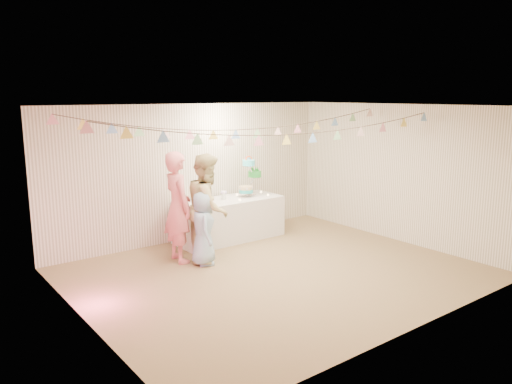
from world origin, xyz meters
TOP-DOWN VIEW (x-y plane):
  - floor at (0.00, 0.00)m, footprint 6.00×6.00m
  - ceiling at (0.00, 0.00)m, footprint 6.00×6.00m
  - back_wall at (0.00, 2.50)m, footprint 6.00×6.00m
  - front_wall at (0.00, -2.50)m, footprint 6.00×6.00m
  - left_wall at (-3.00, 0.00)m, footprint 5.00×5.00m
  - right_wall at (3.00, 0.00)m, footprint 5.00×5.00m
  - table at (0.46, 2.00)m, footprint 2.11×0.84m
  - cake_stand at (1.01, 2.05)m, footprint 0.66×0.39m
  - cake_bottom at (0.86, 1.99)m, footprint 0.31×0.31m
  - cake_middle at (1.19, 2.14)m, footprint 0.27×0.27m
  - cake_top_tier at (0.95, 2.02)m, footprint 0.25×0.25m
  - platter at (-0.02, 1.95)m, footprint 0.31×0.31m
  - posy at (0.37, 2.05)m, footprint 0.15×0.15m
  - person_adult_a at (-0.94, 1.45)m, footprint 0.50×0.71m
  - person_adult_b at (-0.51, 1.21)m, footprint 1.09×1.12m
  - person_child at (-0.70, 1.05)m, footprint 0.60×0.71m
  - bunting_back at (0.00, 1.10)m, footprint 5.60×1.10m
  - bunting_front at (0.00, -0.20)m, footprint 5.60×0.90m
  - tealight_0 at (-0.34, 1.85)m, footprint 0.04×0.04m
  - tealight_1 at (0.11, 2.18)m, footprint 0.04×0.04m
  - tealight_2 at (0.56, 1.78)m, footprint 0.04×0.04m
  - tealight_3 at (0.81, 2.22)m, footprint 0.04×0.04m
  - tealight_4 at (1.28, 1.82)m, footprint 0.04×0.04m
  - tealight_5 at (1.36, 2.15)m, footprint 0.04×0.04m

SIDE VIEW (x-z plane):
  - floor at x=0.00m, z-range 0.00..0.00m
  - table at x=0.46m, z-range 0.00..0.79m
  - person_child at x=-0.70m, z-range 0.00..1.23m
  - platter at x=-0.02m, z-range 0.75..0.77m
  - tealight_0 at x=-0.34m, z-range 0.79..0.82m
  - tealight_1 at x=0.11m, z-range 0.79..0.82m
  - tealight_2 at x=0.56m, z-range 0.79..0.82m
  - tealight_3 at x=0.81m, z-range 0.79..0.82m
  - tealight_4 at x=1.28m, z-range 0.79..0.82m
  - tealight_5 at x=1.36m, z-range 0.79..0.82m
  - posy at x=0.37m, z-range 0.75..0.92m
  - cake_bottom at x=0.86m, z-range 0.76..0.91m
  - person_adult_b at x=-0.51m, z-range 0.00..1.82m
  - person_adult_a at x=-0.94m, z-range 0.00..1.86m
  - cake_middle at x=1.19m, z-range 1.00..1.22m
  - cake_stand at x=1.01m, z-range 0.75..1.49m
  - back_wall at x=0.00m, z-range 1.30..1.30m
  - front_wall at x=0.00m, z-range 1.30..1.30m
  - left_wall at x=-3.00m, z-range 1.30..1.30m
  - right_wall at x=3.00m, z-range 1.30..1.30m
  - cake_top_tier at x=0.95m, z-range 1.28..1.47m
  - bunting_front at x=0.00m, z-range 2.14..2.50m
  - bunting_back at x=0.00m, z-range 2.15..2.55m
  - ceiling at x=0.00m, z-range 2.60..2.60m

